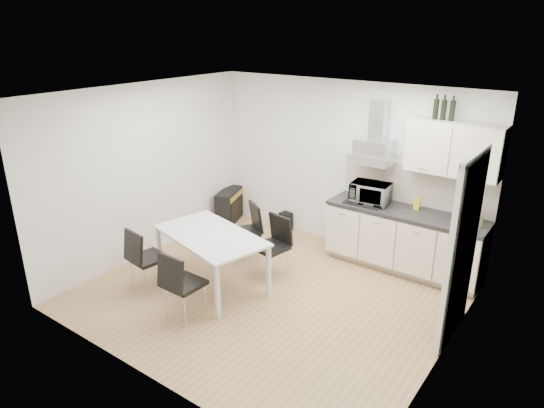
# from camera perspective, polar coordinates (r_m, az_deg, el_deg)

# --- Properties ---
(ground) EXTENTS (4.50, 4.50, 0.00)m
(ground) POSITION_cam_1_polar(r_m,az_deg,el_deg) (6.53, -0.41, -10.56)
(ground) COLOR tan
(ground) RESTS_ON ground
(wall_back) EXTENTS (4.50, 0.10, 2.60)m
(wall_back) POSITION_cam_1_polar(r_m,az_deg,el_deg) (7.59, 8.55, 4.45)
(wall_back) COLOR white
(wall_back) RESTS_ON ground
(wall_front) EXTENTS (4.50, 0.10, 2.60)m
(wall_front) POSITION_cam_1_polar(r_m,az_deg,el_deg) (4.64, -15.29, -6.79)
(wall_front) COLOR white
(wall_front) RESTS_ON ground
(wall_left) EXTENTS (0.10, 4.00, 2.60)m
(wall_left) POSITION_cam_1_polar(r_m,az_deg,el_deg) (7.45, -14.56, 3.71)
(wall_left) COLOR white
(wall_left) RESTS_ON ground
(wall_right) EXTENTS (0.10, 4.00, 2.60)m
(wall_right) POSITION_cam_1_polar(r_m,az_deg,el_deg) (5.08, 20.60, -5.00)
(wall_right) COLOR white
(wall_right) RESTS_ON ground
(ceiling) EXTENTS (4.50, 4.50, 0.00)m
(ceiling) POSITION_cam_1_polar(r_m,az_deg,el_deg) (5.65, -0.47, 12.65)
(ceiling) COLOR white
(ceiling) RESTS_ON wall_back
(doorway) EXTENTS (0.08, 1.04, 2.10)m
(doorway) POSITION_cam_1_polar(r_m,az_deg,el_deg) (5.68, 21.46, -5.17)
(doorway) COLOR white
(doorway) RESTS_ON ground
(kitchenette) EXTENTS (2.22, 0.64, 2.52)m
(kitchenette) POSITION_cam_1_polar(r_m,az_deg,el_deg) (7.07, 15.87, -1.38)
(kitchenette) COLOR beige
(kitchenette) RESTS_ON ground
(dining_table) EXTENTS (1.73, 1.25, 0.75)m
(dining_table) POSITION_cam_1_polar(r_m,az_deg,el_deg) (6.50, -7.23, -4.12)
(dining_table) COLOR white
(dining_table) RESTS_ON ground
(chair_far_left) EXTENTS (0.64, 0.66, 0.88)m
(chair_far_left) POSITION_cam_1_polar(r_m,az_deg,el_deg) (7.23, -3.37, -3.43)
(chair_far_left) COLOR black
(chair_far_left) RESTS_ON ground
(chair_far_right) EXTENTS (0.52, 0.57, 0.88)m
(chair_far_right) POSITION_cam_1_polar(r_m,az_deg,el_deg) (6.76, -0.16, -5.20)
(chair_far_right) COLOR black
(chair_far_right) RESTS_ON ground
(chair_near_left) EXTENTS (0.51, 0.56, 0.88)m
(chair_near_left) POSITION_cam_1_polar(r_m,az_deg,el_deg) (6.67, -14.33, -6.26)
(chair_near_left) COLOR black
(chair_near_left) RESTS_ON ground
(chair_near_right) EXTENTS (0.45, 0.51, 0.88)m
(chair_near_right) POSITION_cam_1_polar(r_m,az_deg,el_deg) (5.97, -10.26, -9.29)
(chair_near_right) COLOR black
(chair_near_right) RESTS_ON ground
(guitar_amp) EXTENTS (0.51, 0.75, 0.57)m
(guitar_amp) POSITION_cam_1_polar(r_m,az_deg,el_deg) (8.75, -5.05, -0.19)
(guitar_amp) COLOR black
(guitar_amp) RESTS_ON ground
(floor_speaker) EXTENTS (0.21, 0.20, 0.31)m
(floor_speaker) POSITION_cam_1_polar(r_m,az_deg,el_deg) (8.38, 1.63, -2.05)
(floor_speaker) COLOR black
(floor_speaker) RESTS_ON ground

